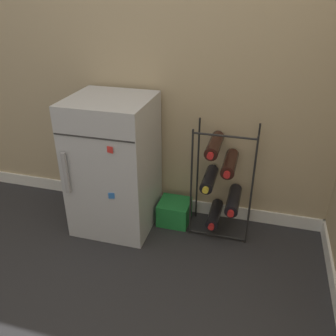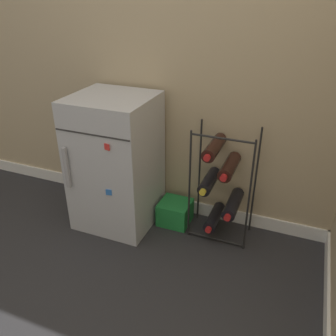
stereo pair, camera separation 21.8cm
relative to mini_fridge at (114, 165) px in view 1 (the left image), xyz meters
name	(u,v)px [view 1 (the left image)]	position (x,y,z in m)	size (l,w,h in m)	color
ground_plane	(165,263)	(0.42, -0.31, -0.43)	(14.00, 14.00, 0.00)	#28282B
wall_back	(194,23)	(0.42, 0.29, 0.81)	(6.82, 0.07, 2.50)	tan
mini_fridge	(114,165)	(0.00, 0.00, 0.00)	(0.48, 0.49, 0.86)	#B7BABF
wine_rack	(221,181)	(0.66, 0.10, -0.07)	(0.37, 0.30, 0.72)	black
soda_box	(174,212)	(0.37, 0.10, -0.35)	(0.20, 0.19, 0.15)	#1E7F38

